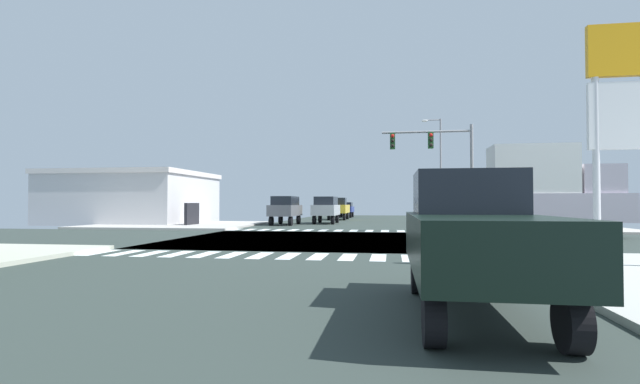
# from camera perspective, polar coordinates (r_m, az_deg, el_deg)

# --- Properties ---
(ground) EXTENTS (90.00, 90.00, 0.05)m
(ground) POSITION_cam_1_polar(r_m,az_deg,el_deg) (22.89, -0.44, -5.92)
(ground) COLOR #2C3632
(sidewalk_corner_ne) EXTENTS (12.00, 12.00, 0.14)m
(sidewalk_corner_ne) POSITION_cam_1_polar(r_m,az_deg,el_deg) (35.79, 24.00, -4.01)
(sidewalk_corner_ne) COLOR #B2ADA3
(sidewalk_corner_ne) RESTS_ON ground
(sidewalk_corner_nw) EXTENTS (12.00, 12.00, 0.14)m
(sidewalk_corner_nw) POSITION_cam_1_polar(r_m,az_deg,el_deg) (38.38, -16.95, -3.88)
(sidewalk_corner_nw) COLOR #B1AEA8
(sidewalk_corner_nw) RESTS_ON ground
(crosswalk_near) EXTENTS (13.50, 2.00, 0.01)m
(crosswalk_near) POSITION_cam_1_polar(r_m,az_deg,el_deg) (15.82, -5.67, -7.84)
(crosswalk_near) COLOR white
(crosswalk_near) RESTS_ON ground
(crosswalk_far) EXTENTS (13.50, 2.00, 0.01)m
(crosswalk_far) POSITION_cam_1_polar(r_m,az_deg,el_deg) (30.13, 1.35, -4.77)
(crosswalk_far) COLOR white
(crosswalk_far) RESTS_ON ground
(traffic_signal_mast) EXTENTS (5.61, 0.55, 6.68)m
(traffic_signal_mast) POSITION_cam_1_polar(r_m,az_deg,el_deg) (29.88, 14.23, 4.63)
(traffic_signal_mast) COLOR gray
(traffic_signal_mast) RESTS_ON ground
(gas_station_sign) EXTENTS (1.60, 0.20, 6.56)m
(gas_station_sign) POSITION_cam_1_polar(r_m,az_deg,el_deg) (14.82, 33.07, 9.14)
(gas_station_sign) COLOR silver
(gas_station_sign) RESTS_ON ground
(street_lamp) EXTENTS (1.78, 0.32, 9.48)m
(street_lamp) POSITION_cam_1_polar(r_m,az_deg,el_deg) (43.40, 14.42, 3.65)
(street_lamp) COLOR gray
(street_lamp) RESTS_ON ground
(bank_building) EXTENTS (13.56, 10.86, 4.52)m
(bank_building) POSITION_cam_1_polar(r_m,az_deg,el_deg) (43.99, -22.01, -0.65)
(bank_building) COLOR silver
(bank_building) RESTS_ON ground
(pickup_nearside_1) EXTENTS (2.00, 5.10, 2.35)m
(pickup_nearside_1) POSITION_cam_1_polar(r_m,az_deg,el_deg) (7.93, 18.40, -4.88)
(pickup_nearside_1) COLOR black
(pickup_nearside_1) RESTS_ON ground
(sedan_farside_1) EXTENTS (1.80, 4.30, 1.88)m
(sedan_farside_1) POSITION_cam_1_polar(r_m,az_deg,el_deg) (57.47, 3.20, -2.04)
(sedan_farside_1) COLOR black
(sedan_farside_1) RESTS_ON ground
(suv_crossing_1) EXTENTS (1.96, 4.60, 2.34)m
(suv_crossing_1) POSITION_cam_1_polar(r_m,az_deg,el_deg) (38.13, -4.30, -1.96)
(suv_crossing_1) COLOR black
(suv_crossing_1) RESTS_ON ground
(suv_queued_2) EXTENTS (1.96, 4.60, 2.34)m
(suv_queued_2) POSITION_cam_1_polar(r_m,az_deg,el_deg) (40.30, 0.76, -1.93)
(suv_queued_2) COLOR black
(suv_queued_2) RESTS_ON ground
(box_truck_leading_1) EXTENTS (7.20, 2.40, 4.85)m
(box_truck_leading_1) POSITION_cam_1_polar(r_m,az_deg,el_deg) (27.30, 26.40, 0.40)
(box_truck_leading_1) COLOR black
(box_truck_leading_1) RESTS_ON ground
(pickup_trailing_2) EXTENTS (2.00, 5.10, 2.35)m
(pickup_trailing_2) POSITION_cam_1_polar(r_m,az_deg,el_deg) (49.42, 2.27, -1.95)
(pickup_trailing_2) COLOR black
(pickup_trailing_2) RESTS_ON ground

